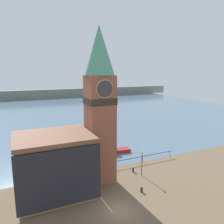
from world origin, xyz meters
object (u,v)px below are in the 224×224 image
(clock_tower, at_px, (100,102))
(lamp_post, at_px, (142,158))
(pier_building, at_px, (54,165))
(boat_near, at_px, (113,150))
(mooring_bollard_near, at_px, (142,189))
(mooring_bollard_far, at_px, (133,169))

(clock_tower, relative_size, lamp_post, 5.49)
(pier_building, xyz_separation_m, lamp_post, (13.08, -0.28, -1.26))
(pier_building, distance_m, boat_near, 16.74)
(mooring_bollard_near, height_order, lamp_post, lamp_post)
(pier_building, height_order, mooring_bollard_far, pier_building)
(clock_tower, xyz_separation_m, mooring_bollard_near, (3.78, -5.37, -11.32))
(clock_tower, bearing_deg, mooring_bollard_far, 2.60)
(clock_tower, distance_m, mooring_bollard_near, 13.08)
(mooring_bollard_near, bearing_deg, boat_near, 80.62)
(clock_tower, relative_size, pier_building, 2.27)
(lamp_post, bearing_deg, clock_tower, 168.39)
(boat_near, height_order, mooring_bollard_near, boat_near)
(clock_tower, height_order, lamp_post, clock_tower)
(clock_tower, relative_size, mooring_bollard_far, 28.99)
(mooring_bollard_near, distance_m, lamp_post, 5.38)
(boat_near, height_order, mooring_bollard_far, boat_near)
(pier_building, relative_size, boat_near, 1.53)
(lamp_post, bearing_deg, mooring_bollard_far, 111.71)
(boat_near, bearing_deg, clock_tower, -116.61)
(clock_tower, distance_m, lamp_post, 10.99)
(clock_tower, distance_m, boat_near, 15.57)
(boat_near, xyz_separation_m, lamp_post, (0.16, -10.37, 2.16))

